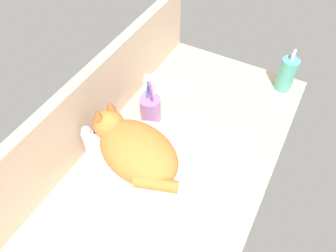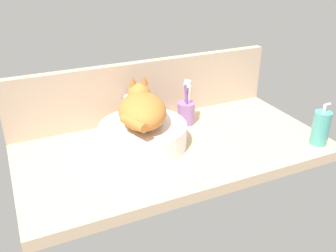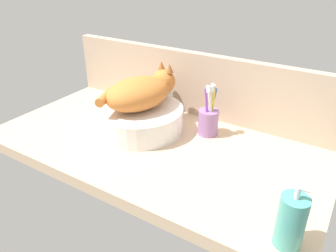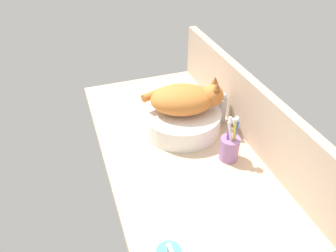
% 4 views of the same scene
% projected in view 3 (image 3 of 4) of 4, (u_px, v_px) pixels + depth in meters
% --- Properties ---
extents(ground_plane, '(1.13, 0.59, 0.04)m').
position_uv_depth(ground_plane, '(156.00, 147.00, 1.13)').
color(ground_plane, '#D1B28E').
extents(backsplash_panel, '(1.13, 0.04, 0.25)m').
position_uv_depth(backsplash_panel, '(195.00, 84.00, 1.27)').
color(backsplash_panel, tan).
rests_on(backsplash_panel, ground_plane).
extents(sink_basin, '(0.32, 0.32, 0.08)m').
position_uv_depth(sink_basin, '(139.00, 118.00, 1.19)').
color(sink_basin, white).
rests_on(sink_basin, ground_plane).
extents(cat, '(0.23, 0.31, 0.14)m').
position_uv_depth(cat, '(141.00, 92.00, 1.15)').
color(cat, '#CC7533').
rests_on(cat, sink_basin).
extents(faucet, '(0.04, 0.12, 0.14)m').
position_uv_depth(faucet, '(165.00, 96.00, 1.30)').
color(faucet, silver).
rests_on(faucet, ground_plane).
extents(soap_dispenser, '(0.06, 0.06, 0.16)m').
position_uv_depth(soap_dispenser, '(291.00, 221.00, 0.70)').
color(soap_dispenser, teal).
rests_on(soap_dispenser, ground_plane).
extents(toothbrush_cup, '(0.07, 0.07, 0.19)m').
position_uv_depth(toothbrush_cup, '(208.00, 121.00, 1.15)').
color(toothbrush_cup, '#996BA8').
rests_on(toothbrush_cup, ground_plane).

